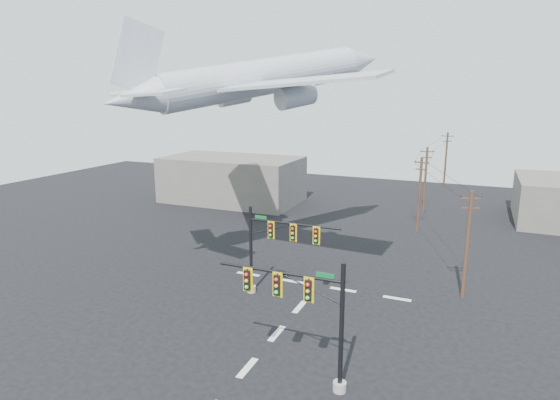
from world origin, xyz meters
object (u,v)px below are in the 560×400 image
at_px(utility_pole_a, 467,243).
at_px(utility_pole_d, 446,158).
at_px(signal_mast_near, 308,315).
at_px(signal_mast_far, 272,247).
at_px(airliner, 264,78).
at_px(utility_pole_b, 419,193).
at_px(utility_pole_c, 425,178).

bearing_deg(utility_pole_a, utility_pole_d, 79.96).
height_order(signal_mast_near, signal_mast_far, signal_mast_near).
xyz_separation_m(utility_pole_a, airliner, (-16.20, 0.99, 11.48)).
xyz_separation_m(utility_pole_b, utility_pole_d, (0.77, 27.12, 0.30)).
bearing_deg(utility_pole_b, airliner, -105.98).
bearing_deg(utility_pole_c, signal_mast_far, -113.32).
bearing_deg(signal_mast_near, utility_pole_b, 86.67).
bearing_deg(utility_pole_c, utility_pole_b, -97.40).
height_order(signal_mast_near, airliner, airliner).
relative_size(signal_mast_far, utility_pole_b, 0.89).
height_order(signal_mast_near, utility_pole_d, utility_pole_d).
bearing_deg(airliner, signal_mast_near, -117.15).
distance_m(utility_pole_a, utility_pole_c, 25.82).
height_order(utility_pole_a, airliner, airliner).
bearing_deg(airliner, utility_pole_b, -5.69).
bearing_deg(utility_pole_b, utility_pole_d, 109.18).
relative_size(utility_pole_d, airliner, 0.36).
xyz_separation_m(utility_pole_a, utility_pole_b, (-5.12, 15.80, 0.03)).
relative_size(utility_pole_b, airliner, 0.33).
relative_size(signal_mast_near, signal_mast_far, 0.98).
bearing_deg(utility_pole_d, signal_mast_near, -103.82).
distance_m(signal_mast_near, utility_pole_a, 15.69).
distance_m(utility_pole_a, airliner, 19.88).
bearing_deg(utility_pole_b, utility_pole_c, 113.32).
xyz_separation_m(utility_pole_d, airliner, (-11.84, -41.93, 11.15)).
height_order(signal_mast_far, utility_pole_a, utility_pole_a).
bearing_deg(signal_mast_far, signal_mast_near, -56.46).
distance_m(signal_mast_near, airliner, 21.31).
bearing_deg(utility_pole_c, utility_pole_d, 76.27).
relative_size(signal_mast_far, utility_pole_a, 0.89).
xyz_separation_m(utility_pole_c, utility_pole_d, (1.18, 17.70, 0.26)).
bearing_deg(airliner, utility_pole_d, 15.33).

